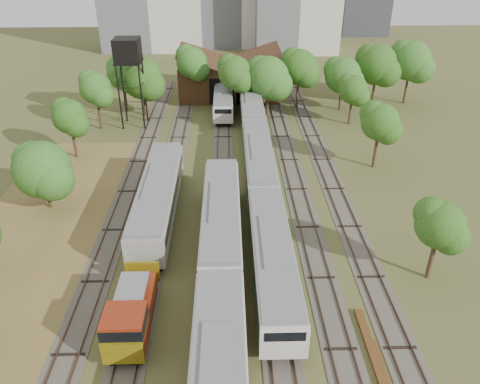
{
  "coord_description": "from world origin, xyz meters",
  "views": [
    {
      "loc": [
        -1.28,
        -18.49,
        24.49
      ],
      "look_at": [
        -0.26,
        20.22,
        2.5
      ],
      "focal_mm": 35.0,
      "sensor_mm": 36.0,
      "label": 1
    }
  ],
  "objects_px": {
    "shunter_locomotive": "(131,316)",
    "water_tower": "(128,53)",
    "railcar_red_set": "(220,288)",
    "railcar_green_set": "(259,162)"
  },
  "relations": [
    {
      "from": "shunter_locomotive",
      "to": "water_tower",
      "type": "xyz_separation_m",
      "value": [
        -6.42,
        39.41,
        8.43
      ]
    },
    {
      "from": "shunter_locomotive",
      "to": "water_tower",
      "type": "height_order",
      "value": "water_tower"
    },
    {
      "from": "railcar_red_set",
      "to": "railcar_green_set",
      "type": "relative_size",
      "value": 0.66
    },
    {
      "from": "railcar_red_set",
      "to": "water_tower",
      "type": "xyz_separation_m",
      "value": [
        -12.42,
        37.34,
        7.94
      ]
    },
    {
      "from": "railcar_green_set",
      "to": "water_tower",
      "type": "relative_size",
      "value": 4.35
    },
    {
      "from": "railcar_red_set",
      "to": "railcar_green_set",
      "type": "distance_m",
      "value": 21.13
    },
    {
      "from": "railcar_green_set",
      "to": "shunter_locomotive",
      "type": "xyz_separation_m",
      "value": [
        -10.0,
        -22.82,
        -0.36
      ]
    },
    {
      "from": "water_tower",
      "to": "railcar_red_set",
      "type": "bearing_deg",
      "value": -71.6
    },
    {
      "from": "railcar_red_set",
      "to": "shunter_locomotive",
      "type": "xyz_separation_m",
      "value": [
        -6.0,
        -2.07,
        -0.49
      ]
    },
    {
      "from": "railcar_green_set",
      "to": "water_tower",
      "type": "distance_m",
      "value": 24.7
    }
  ]
}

